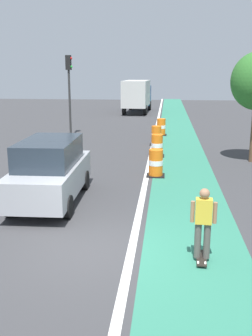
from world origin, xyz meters
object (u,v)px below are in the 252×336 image
object	(u,v)px
traffic_barrel_front	(156,163)
traffic_barrel_back	(156,136)
traffic_barrel_far	(161,127)
delivery_truck_down_block	(137,94)
parked_suv_nearest	(50,171)
traffic_barrel_mid	(157,146)
traffic_light_corner	(69,81)
skateboarder_on_lane	(203,223)

from	to	relation	value
traffic_barrel_front	traffic_barrel_back	bearing A→B (deg)	91.47
traffic_barrel_front	traffic_barrel_far	xyz separation A→B (m)	(0.04, 10.46, 0.00)
traffic_barrel_front	delivery_truck_down_block	size ratio (longest dim) A/B	0.14
parked_suv_nearest	traffic_barrel_mid	bearing A→B (deg)	66.35
traffic_light_corner	traffic_barrel_far	bearing A→B (deg)	8.03
delivery_truck_down_block	traffic_light_corner	bearing A→B (deg)	-101.97
traffic_barrel_mid	delivery_truck_down_block	world-z (taller)	delivery_truck_down_block
parked_suv_nearest	traffic_barrel_mid	xyz separation A→B (m)	(3.22, 7.36, -0.50)
traffic_barrel_front	skateboarder_on_lane	bearing A→B (deg)	-80.19
skateboarder_on_lane	traffic_barrel_mid	xyz separation A→B (m)	(-1.30, 11.02, -0.38)
skateboarder_on_lane	traffic_barrel_front	bearing A→B (deg)	99.81
traffic_barrel_front	traffic_barrel_back	size ratio (longest dim) A/B	1.00
traffic_barrel_mid	traffic_barrel_far	xyz separation A→B (m)	(0.10, 6.64, 0.00)
traffic_barrel_mid	delivery_truck_down_block	bearing A→B (deg)	97.02
delivery_truck_down_block	skateboarder_on_lane	bearing A→B (deg)	-83.08
traffic_barrel_back	traffic_barrel_far	world-z (taller)	same
skateboarder_on_lane	delivery_truck_down_block	distance (m)	32.23
traffic_barrel_mid	traffic_barrel_far	distance (m)	6.64
skateboarder_on_lane	traffic_light_corner	xyz separation A→B (m)	(-7.10, 16.83, 2.59)
traffic_barrel_far	delivery_truck_down_block	bearing A→B (deg)	100.59
traffic_barrel_front	traffic_barrel_far	world-z (taller)	same
traffic_barrel_mid	skateboarder_on_lane	bearing A→B (deg)	-83.27
traffic_barrel_mid	traffic_barrel_far	bearing A→B (deg)	89.17
traffic_barrel_front	traffic_barrel_back	distance (m)	6.90
parked_suv_nearest	traffic_light_corner	distance (m)	13.64
traffic_barrel_back	traffic_light_corner	world-z (taller)	traffic_light_corner
parked_suv_nearest	traffic_light_corner	bearing A→B (deg)	101.07
traffic_barrel_front	traffic_barrel_mid	bearing A→B (deg)	90.85
traffic_barrel_back	delivery_truck_down_block	distance (m)	18.11
skateboarder_on_lane	traffic_barrel_front	xyz separation A→B (m)	(-1.24, 7.20, -0.38)
traffic_barrel_back	delivery_truck_down_block	world-z (taller)	delivery_truck_down_block
traffic_barrel_mid	delivery_truck_down_block	distance (m)	21.16
traffic_barrel_front	traffic_barrel_mid	xyz separation A→B (m)	(-0.06, 3.83, 0.00)
traffic_barrel_mid	parked_suv_nearest	bearing A→B (deg)	-113.65
traffic_barrel_mid	traffic_barrel_back	distance (m)	3.08
skateboarder_on_lane	traffic_light_corner	distance (m)	18.45
skateboarder_on_lane	parked_suv_nearest	size ratio (longest dim) A/B	0.36
traffic_barrel_front	traffic_light_corner	distance (m)	11.66
traffic_barrel_front	parked_suv_nearest	bearing A→B (deg)	-132.87
traffic_barrel_far	traffic_light_corner	bearing A→B (deg)	-171.97
skateboarder_on_lane	traffic_light_corner	world-z (taller)	traffic_light_corner
traffic_barrel_front	traffic_barrel_far	size ratio (longest dim) A/B	1.00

